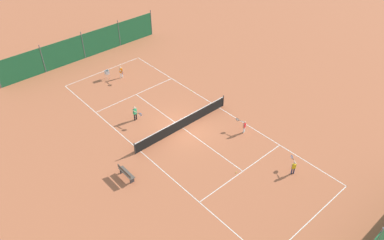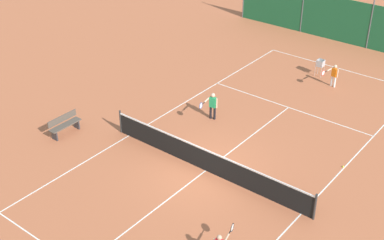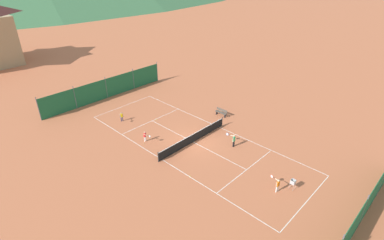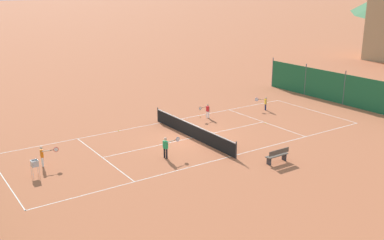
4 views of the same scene
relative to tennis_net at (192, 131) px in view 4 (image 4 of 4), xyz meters
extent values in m
plane|color=#B7603D|center=(0.00, 0.00, -0.50)|extent=(600.00, 600.00, 0.00)
cube|color=white|center=(0.00, 11.90, -0.50)|extent=(8.25, 0.05, 0.01)
cube|color=white|center=(0.00, -11.90, -0.50)|extent=(8.25, 0.05, 0.01)
cube|color=white|center=(-4.10, 0.00, -0.50)|extent=(0.05, 23.85, 0.01)
cube|color=white|center=(4.10, 0.00, -0.50)|extent=(0.05, 23.85, 0.01)
cube|color=white|center=(0.00, 6.40, -0.50)|extent=(8.20, 0.05, 0.01)
cube|color=white|center=(0.00, -6.40, -0.50)|extent=(8.20, 0.05, 0.01)
cube|color=white|center=(0.00, 0.00, -0.50)|extent=(0.05, 12.80, 0.01)
cylinder|color=#2D2D2D|center=(-4.55, 0.00, 0.03)|extent=(0.08, 0.08, 1.06)
cylinder|color=#2D2D2D|center=(4.55, 0.00, 0.03)|extent=(0.08, 0.08, 1.06)
cube|color=black|center=(0.00, 0.00, -0.04)|extent=(9.10, 0.02, 0.91)
cube|color=white|center=(0.00, 0.00, 0.43)|extent=(9.10, 0.04, 0.06)
cube|color=#1E6038|center=(0.00, 15.50, 0.80)|extent=(17.20, 0.04, 2.60)
cylinder|color=#59595E|center=(-8.60, 15.50, 0.95)|extent=(0.08, 0.08, 2.90)
cylinder|color=#59595E|center=(-4.30, 15.50, 0.95)|extent=(0.08, 0.08, 2.90)
cylinder|color=#59595E|center=(0.00, 15.50, 0.95)|extent=(0.08, 0.08, 2.90)
cylinder|color=white|center=(-3.12, 3.63, -0.24)|extent=(0.09, 0.09, 0.51)
cylinder|color=white|center=(-3.28, 3.58, -0.24)|extent=(0.09, 0.09, 0.51)
cube|color=red|center=(-3.20, 3.60, 0.21)|extent=(0.28, 0.20, 0.40)
sphere|color=tan|center=(-3.20, 3.60, 0.51)|extent=(0.16, 0.16, 0.16)
cylinder|color=tan|center=(-3.04, 3.64, 0.21)|extent=(0.06, 0.06, 0.40)
cylinder|color=tan|center=(-3.30, 3.37, 0.37)|extent=(0.16, 0.40, 0.06)
cylinder|color=black|center=(-3.22, 3.09, 0.37)|extent=(0.07, 0.18, 0.03)
torus|color=black|center=(-3.16, 2.87, 0.37)|extent=(0.09, 0.28, 0.28)
cylinder|color=silver|center=(-3.16, 2.87, 0.37)|extent=(0.07, 0.24, 0.25)
cylinder|color=#23284C|center=(-2.30, 8.76, -0.24)|extent=(0.09, 0.09, 0.51)
cylinder|color=#23284C|center=(-2.44, 8.84, -0.24)|extent=(0.09, 0.09, 0.51)
cube|color=yellow|center=(-2.37, 8.80, 0.21)|extent=(0.28, 0.24, 0.39)
sphere|color=tan|center=(-2.37, 8.80, 0.51)|extent=(0.16, 0.16, 0.16)
cylinder|color=tan|center=(-2.23, 8.73, 0.21)|extent=(0.06, 0.06, 0.39)
cylinder|color=tan|center=(-2.60, 8.70, 0.36)|extent=(0.24, 0.37, 0.06)
cylinder|color=black|center=(-2.74, 8.45, 0.36)|extent=(0.11, 0.17, 0.03)
torus|color=#1E4CB2|center=(-2.85, 8.25, 0.36)|extent=(0.15, 0.26, 0.28)
cylinder|color=silver|center=(-2.85, 8.25, 0.36)|extent=(0.12, 0.22, 0.25)
cylinder|color=black|center=(2.07, -3.38, -0.20)|extent=(0.11, 0.11, 0.60)
cylinder|color=black|center=(2.26, -3.34, -0.20)|extent=(0.11, 0.11, 0.60)
cube|color=#239E5B|center=(2.16, -3.36, 0.34)|extent=(0.32, 0.22, 0.47)
sphere|color=beige|center=(2.16, -3.36, 0.69)|extent=(0.18, 0.18, 0.18)
cylinder|color=beige|center=(1.98, -3.40, 0.34)|extent=(0.07, 0.07, 0.47)
cylinder|color=beige|center=(2.30, -3.10, 0.52)|extent=(0.16, 0.47, 0.07)
cylinder|color=black|center=(2.23, -2.76, 0.52)|extent=(0.07, 0.22, 0.03)
torus|color=#1E4CB2|center=(2.18, -2.52, 0.52)|extent=(0.08, 0.28, 0.28)
cylinder|color=silver|center=(2.18, -2.52, 0.52)|extent=(0.05, 0.25, 0.25)
cylinder|color=white|center=(-0.74, -9.68, -0.22)|extent=(0.10, 0.10, 0.55)
cylinder|color=white|center=(-0.56, -9.71, -0.22)|extent=(0.10, 0.10, 0.55)
cube|color=orange|center=(-0.65, -9.70, 0.27)|extent=(0.29, 0.19, 0.43)
sphere|color=beige|center=(-0.65, -9.70, 0.59)|extent=(0.17, 0.17, 0.17)
cylinder|color=beige|center=(-0.82, -9.67, 0.27)|extent=(0.06, 0.06, 0.43)
cylinder|color=beige|center=(-0.45, -9.51, 0.43)|extent=(0.12, 0.43, 0.06)
cylinder|color=black|center=(-0.41, -9.20, 0.43)|extent=(0.06, 0.20, 0.03)
torus|color=red|center=(-0.37, -8.96, 0.43)|extent=(0.06, 0.28, 0.28)
cylinder|color=silver|center=(-0.37, -8.96, 0.43)|extent=(0.04, 0.25, 0.25)
sphere|color=#CCE033|center=(-3.65, 3.22, -0.47)|extent=(0.07, 0.07, 0.07)
sphere|color=#CCE033|center=(-4.05, -3.47, -0.47)|extent=(0.07, 0.07, 0.07)
sphere|color=#CCE033|center=(0.45, 6.19, -0.47)|extent=(0.07, 0.07, 0.07)
cylinder|color=#B7B7BC|center=(0.29, -10.57, -0.22)|extent=(0.02, 0.02, 0.55)
cylinder|color=#B7B7BC|center=(0.63, -10.57, -0.22)|extent=(0.02, 0.02, 0.55)
cylinder|color=#B7B7BC|center=(0.29, -10.23, -0.22)|extent=(0.02, 0.02, 0.55)
cylinder|color=#B7B7BC|center=(0.63, -10.23, -0.22)|extent=(0.02, 0.02, 0.55)
cube|color=#B7B7BC|center=(0.46, -10.40, 0.06)|extent=(0.34, 0.34, 0.02)
cube|color=#B7B7BC|center=(0.46, -10.57, 0.22)|extent=(0.34, 0.02, 0.34)
cube|color=#B7B7BC|center=(0.46, -10.23, 0.22)|extent=(0.34, 0.02, 0.34)
cube|color=#B7B7BC|center=(0.29, -10.40, 0.22)|extent=(0.02, 0.34, 0.34)
cube|color=#B7B7BC|center=(0.63, -10.40, 0.22)|extent=(0.02, 0.34, 0.34)
sphere|color=#CCE033|center=(0.51, -10.44, 0.10)|extent=(0.07, 0.07, 0.07)
sphere|color=#CCE033|center=(0.50, -10.50, 0.10)|extent=(0.07, 0.07, 0.07)
sphere|color=#CCE033|center=(0.48, -10.50, 0.10)|extent=(0.07, 0.07, 0.07)
sphere|color=#CCE033|center=(0.50, -10.50, 0.10)|extent=(0.07, 0.07, 0.07)
sphere|color=#CCE033|center=(0.55, -10.39, 0.10)|extent=(0.07, 0.07, 0.07)
sphere|color=#CCE033|center=(0.53, -10.43, 0.10)|extent=(0.07, 0.07, 0.07)
sphere|color=#CCE033|center=(0.46, -10.52, 0.16)|extent=(0.07, 0.07, 0.07)
sphere|color=#CCE033|center=(0.47, -10.46, 0.16)|extent=(0.07, 0.07, 0.07)
sphere|color=#CCE033|center=(0.49, -10.43, 0.16)|extent=(0.07, 0.07, 0.07)
sphere|color=#CCE033|center=(0.51, -10.52, 0.16)|extent=(0.07, 0.07, 0.07)
cube|color=#51473D|center=(6.30, 1.55, -0.06)|extent=(0.36, 1.50, 0.05)
cube|color=#51473D|center=(6.46, 1.55, 0.20)|extent=(0.04, 1.50, 0.28)
cube|color=#333338|center=(6.30, 0.95, -0.28)|extent=(0.32, 0.06, 0.44)
cube|color=#333338|center=(6.30, 2.15, -0.28)|extent=(0.32, 0.06, 0.44)
camera|label=1|loc=(14.80, 17.70, 18.11)|focal=35.00mm
camera|label=2|loc=(-9.95, 13.48, 11.51)|focal=50.00mm
camera|label=3|loc=(-18.26, -17.30, 15.76)|focal=28.00mm
camera|label=4|loc=(23.36, -15.88, 9.24)|focal=42.00mm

